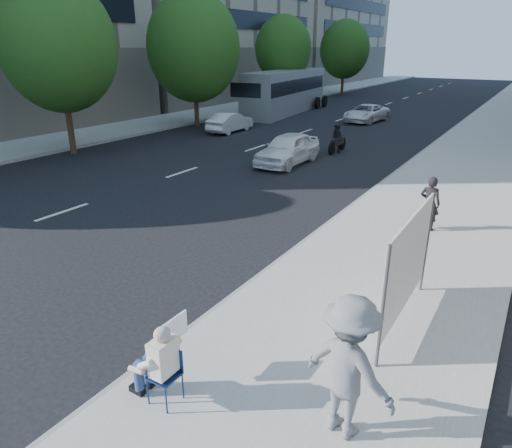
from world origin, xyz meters
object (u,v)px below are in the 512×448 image
Objects in this scene: jogger at (349,368)px; white_sedan_mid at (230,122)px; protest_banner at (408,264)px; pedestrian_woman at (430,203)px; seated_protester at (159,357)px; motorcycle at (337,140)px; white_sedan_near at (288,149)px; white_sedan_far at (366,113)px; bus at (286,92)px.

jogger reaches higher than white_sedan_mid.
pedestrian_woman is at bearing 97.60° from protest_banner.
jogger is at bearing 18.90° from seated_protester.
pedestrian_woman is at bearing -54.55° from motorcycle.
white_sedan_mid is at bearing 133.38° from protest_banner.
jogger is (2.55, 0.87, 0.31)m from seated_protester.
motorcycle is at bearing 74.10° from white_sedan_near.
white_sedan_mid reaches higher than white_sedan_far.
white_sedan_mid is at bearing 141.55° from white_sedan_near.
white_sedan_mid is 8.40m from motorcycle.
seated_protester is 0.35× the size of white_sedan_mid.
seated_protester is at bearing -76.06° from motorcycle.
jogger reaches higher than white_sedan_near.
bus is at bearing -84.12° from white_sedan_mid.
white_sedan_far is (-1.22, 14.24, -0.10)m from white_sedan_near.
seated_protester is at bearing -70.00° from white_sedan_far.
jogger is 33.67m from bus.
seated_protester is 0.43× the size of protest_banner.
pedestrian_woman is (1.79, 9.13, 0.06)m from seated_protester.
motorcycle is at bearing -51.16° from pedestrian_woman.
white_sedan_far is (-9.36, 24.84, -0.80)m from protest_banner.
white_sedan_far is 0.35× the size of bus.
pedestrian_woman is 0.43× the size of white_sedan_mid.
jogger is at bearing 126.60° from white_sedan_mid.
motorcycle is (-6.47, 8.88, -0.30)m from pedestrian_woman.
jogger is 1.01× the size of motorcycle.
seated_protester is 15.56m from white_sedan_near.
white_sedan_mid is at bearing -38.61° from jogger.
pedestrian_woman is at bearing -59.61° from white_sedan_far.
pedestrian_woman is at bearing 78.88° from seated_protester.
white_sedan_far is (-9.42, 27.87, -0.58)m from jogger.
jogger is 0.48× the size of white_sedan_far.
pedestrian_woman reaches higher than white_sedan_mid.
pedestrian_woman is 10.99m from motorcycle.
jogger is 1.32× the size of pedestrian_woman.
white_sedan_mid is at bearing 164.95° from motorcycle.
bus is at bearing 122.53° from protest_banner.
bus is (-1.39, 9.97, 1.03)m from white_sedan_mid.
white_sedan_mid is (-7.17, 5.60, -0.10)m from white_sedan_near.
motorcycle is (2.19, -10.74, 0.03)m from white_sedan_far.
bus reaches higher than protest_banner.
motorcycle is at bearing 116.94° from protest_banner.
seated_protester is 33.27m from bus.
seated_protester is 0.63× the size of jogger.
pedestrian_woman is at bearing -59.11° from bus.
pedestrian_woman is 0.51× the size of protest_banner.
bus reaches higher than white_sedan_mid.
white_sedan_near is 17.79m from bus.
pedestrian_woman is 21.45m from white_sedan_far.
pedestrian_woman is 18.28m from white_sedan_mid.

